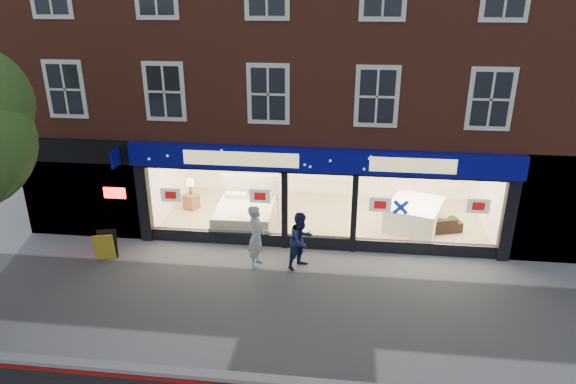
% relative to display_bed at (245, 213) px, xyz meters
% --- Properties ---
extents(ground, '(120.00, 120.00, 0.00)m').
position_rel_display_bed_xyz_m(ground, '(2.55, -4.34, -0.48)').
color(ground, gray).
rests_on(ground, ground).
extents(kerb_stone, '(60.00, 0.25, 0.12)m').
position_rel_display_bed_xyz_m(kerb_stone, '(2.55, -7.24, -0.42)').
color(kerb_stone, gray).
rests_on(kerb_stone, ground).
extents(showroom_floor, '(11.00, 4.50, 0.10)m').
position_rel_display_bed_xyz_m(showroom_floor, '(2.55, 0.91, -0.43)').
color(showroom_floor, tan).
rests_on(showroom_floor, ground).
extents(building, '(19.00, 8.26, 10.30)m').
position_rel_display_bed_xyz_m(building, '(2.53, 2.60, 6.19)').
color(building, brown).
rests_on(building, ground).
extents(display_bed, '(2.06, 2.47, 1.37)m').
position_rel_display_bed_xyz_m(display_bed, '(0.00, 0.00, 0.00)').
color(display_bed, beige).
rests_on(display_bed, showroom_floor).
extents(bedside_table, '(0.59, 0.59, 0.55)m').
position_rel_display_bed_xyz_m(bedside_table, '(-2.20, 1.04, -0.11)').
color(bedside_table, brown).
rests_on(bedside_table, showroom_floor).
extents(mattress_stack, '(2.20, 2.47, 0.81)m').
position_rel_display_bed_xyz_m(mattress_stack, '(5.65, 0.56, 0.02)').
color(mattress_stack, white).
rests_on(mattress_stack, showroom_floor).
extents(sofa, '(1.86, 1.16, 0.51)m').
position_rel_display_bed_xyz_m(sofa, '(6.25, 0.19, -0.13)').
color(sofa, black).
rests_on(sofa, showroom_floor).
extents(a_board, '(0.66, 0.51, 0.89)m').
position_rel_display_bed_xyz_m(a_board, '(-3.68, -2.71, -0.03)').
color(a_board, gold).
rests_on(a_board, ground).
extents(pedestrian_grey, '(0.52, 0.73, 1.89)m').
position_rel_display_bed_xyz_m(pedestrian_grey, '(0.84, -2.54, 0.46)').
color(pedestrian_grey, '#A6A9AD').
rests_on(pedestrian_grey, ground).
extents(pedestrian_blue, '(1.02, 1.05, 1.71)m').
position_rel_display_bed_xyz_m(pedestrian_blue, '(2.12, -2.46, 0.37)').
color(pedestrian_blue, '#181E44').
rests_on(pedestrian_blue, ground).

